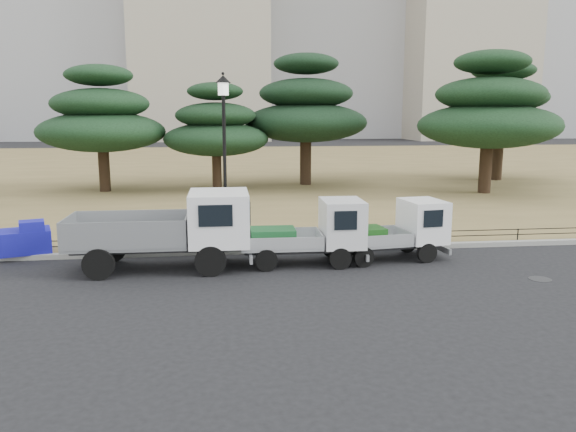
{
  "coord_description": "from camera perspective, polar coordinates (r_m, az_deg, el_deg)",
  "views": [
    {
      "loc": [
        -2.0,
        -14.91,
        4.42
      ],
      "look_at": [
        0.0,
        2.0,
        1.3
      ],
      "focal_mm": 35.0,
      "sensor_mm": 36.0,
      "label": 1
    }
  ],
  "objects": [
    {
      "name": "pine_east_near",
      "position": [
        32.25,
        19.74,
        9.95
      ],
      "size": [
        7.48,
        7.48,
        7.56
      ],
      "color": "black",
      "rests_on": "lawn"
    },
    {
      "name": "curb",
      "position": [
        18.16,
        -0.22,
        -3.45
      ],
      "size": [
        120.0,
        0.25,
        0.16
      ],
      "primitive_type": "cube",
      "color": "gray",
      "rests_on": "ground"
    },
    {
      "name": "pine_west_near",
      "position": [
        32.62,
        -18.44,
        9.32
      ],
      "size": [
        6.87,
        6.87,
        6.87
      ],
      "color": "black",
      "rests_on": "lawn"
    },
    {
      "name": "truck_kei_rear",
      "position": [
        17.51,
        11.02,
        -1.42
      ],
      "size": [
        3.58,
        1.87,
        1.8
      ],
      "rotation": [
        0.0,
        0.0,
        0.13
      ],
      "color": "black",
      "rests_on": "ground"
    },
    {
      "name": "pipe_fence",
      "position": [
        18.22,
        -0.28,
        -2.24
      ],
      "size": [
        38.0,
        0.04,
        0.4
      ],
      "color": "black",
      "rests_on": "lawn"
    },
    {
      "name": "pine_center_left",
      "position": [
        31.88,
        -7.33,
        8.81
      ],
      "size": [
        5.87,
        5.87,
        5.97
      ],
      "color": "black",
      "rests_on": "lawn"
    },
    {
      "name": "lawn",
      "position": [
        45.77,
        -4.23,
        4.9
      ],
      "size": [
        120.0,
        56.0,
        0.15
      ],
      "primitive_type": "cube",
      "color": "olive",
      "rests_on": "ground"
    },
    {
      "name": "truck_large",
      "position": [
        16.37,
        -11.75,
        -1.08
      ],
      "size": [
        5.08,
        2.08,
        2.21
      ],
      "rotation": [
        0.0,
        0.0,
        -0.0
      ],
      "color": "black",
      "rests_on": "ground"
    },
    {
      "name": "ground",
      "position": [
        15.68,
        0.86,
        -5.99
      ],
      "size": [
        220.0,
        220.0,
        0.0
      ],
      "primitive_type": "plane",
      "color": "black"
    },
    {
      "name": "pine_east_far",
      "position": [
        38.95,
        20.78,
        9.86
      ],
      "size": [
        7.54,
        7.54,
        7.57
      ],
      "color": "black",
      "rests_on": "lawn"
    },
    {
      "name": "street_lamp",
      "position": [
        17.83,
        -6.51,
        8.38
      ],
      "size": [
        0.49,
        0.49,
        5.43
      ],
      "color": "black",
      "rests_on": "lawn"
    },
    {
      "name": "tarp_pile",
      "position": [
        19.27,
        -25.14,
        -2.18
      ],
      "size": [
        1.81,
        1.55,
        1.02
      ],
      "rotation": [
        0.0,
        0.0,
        0.32
      ],
      "color": "#1817B4",
      "rests_on": "lawn"
    },
    {
      "name": "pine_center_right",
      "position": [
        34.12,
        1.83,
        10.76
      ],
      "size": [
        7.32,
        7.32,
        7.77
      ],
      "color": "black",
      "rests_on": "lawn"
    },
    {
      "name": "manhole",
      "position": [
        16.73,
        24.23,
        -5.86
      ],
      "size": [
        0.6,
        0.6,
        0.01
      ],
      "primitive_type": "cylinder",
      "color": "#2D2D30",
      "rests_on": "ground"
    },
    {
      "name": "truck_kei_front",
      "position": [
        16.64,
        2.51,
        -1.67
      ],
      "size": [
        3.63,
        1.63,
        1.91
      ],
      "rotation": [
        0.0,
        0.0,
        -0.02
      ],
      "color": "black",
      "rests_on": "ground"
    }
  ]
}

